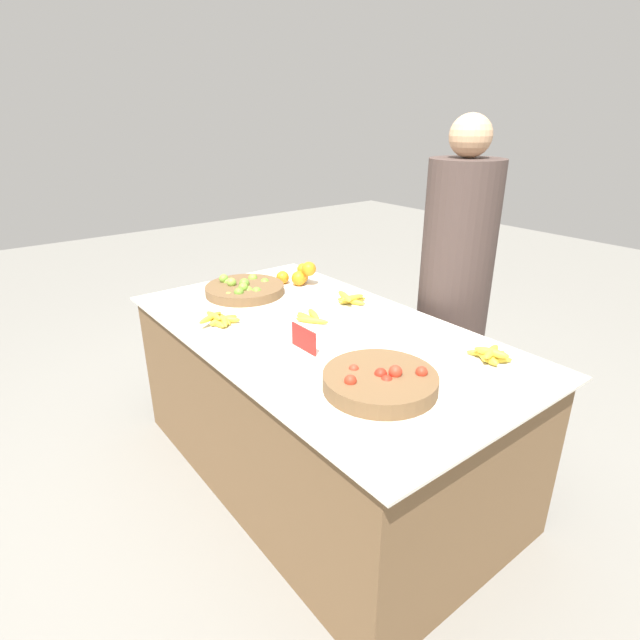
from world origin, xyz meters
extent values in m
plane|color=gray|center=(0.00, 0.00, 0.00)|extent=(12.00, 12.00, 0.00)
cube|color=brown|center=(0.00, 0.00, 0.37)|extent=(1.82, 1.00, 0.75)
cube|color=silver|center=(0.00, 0.00, 0.75)|extent=(1.90, 1.05, 0.01)
cylinder|color=brown|center=(-0.63, -0.02, 0.78)|extent=(0.41, 0.41, 0.05)
sphere|color=#7AB238|center=(-0.57, -0.06, 0.82)|extent=(0.05, 0.05, 0.05)
sphere|color=#89BC42|center=(-0.74, -0.07, 0.81)|extent=(0.04, 0.04, 0.04)
sphere|color=#6BA333|center=(-0.52, -0.01, 0.80)|extent=(0.05, 0.05, 0.05)
sphere|color=#6BA333|center=(-0.63, -0.02, 0.82)|extent=(0.05, 0.05, 0.05)
sphere|color=#6BA333|center=(-0.74, -0.09, 0.78)|extent=(0.05, 0.05, 0.05)
sphere|color=#7AB238|center=(-0.57, -0.04, 0.80)|extent=(0.06, 0.06, 0.06)
sphere|color=#89BC42|center=(-0.57, -0.14, 0.79)|extent=(0.05, 0.05, 0.05)
sphere|color=#6BA333|center=(-0.54, -0.10, 0.81)|extent=(0.05, 0.05, 0.05)
sphere|color=#6BA333|center=(-0.63, 0.11, 0.80)|extent=(0.05, 0.05, 0.05)
sphere|color=#7AB238|center=(-0.71, 0.08, 0.81)|extent=(0.05, 0.05, 0.05)
sphere|color=#7AB238|center=(-0.75, -0.08, 0.83)|extent=(0.05, 0.05, 0.05)
sphere|color=#89BC42|center=(-0.52, 0.04, 0.79)|extent=(0.04, 0.04, 0.04)
sphere|color=#7AB238|center=(-0.67, -0.07, 0.82)|extent=(0.04, 0.04, 0.04)
sphere|color=#89BC42|center=(-0.67, -0.07, 0.83)|extent=(0.05, 0.05, 0.05)
cylinder|color=brown|center=(0.53, -0.15, 0.79)|extent=(0.40, 0.40, 0.06)
sphere|color=red|center=(0.50, -0.08, 0.79)|extent=(0.05, 0.05, 0.05)
sphere|color=red|center=(0.51, -0.27, 0.82)|extent=(0.04, 0.04, 0.04)
sphere|color=red|center=(0.56, -0.16, 0.79)|extent=(0.04, 0.04, 0.04)
sphere|color=red|center=(0.57, -0.15, 0.81)|extent=(0.05, 0.05, 0.05)
sphere|color=red|center=(0.50, -0.12, 0.79)|extent=(0.05, 0.05, 0.05)
sphere|color=red|center=(0.62, -0.04, 0.83)|extent=(0.04, 0.04, 0.04)
sphere|color=red|center=(0.57, -0.11, 0.83)|extent=(0.05, 0.05, 0.05)
sphere|color=red|center=(0.44, -0.19, 0.82)|extent=(0.04, 0.04, 0.04)
sphere|color=red|center=(0.53, -0.15, 0.82)|extent=(0.04, 0.04, 0.04)
sphere|color=red|center=(0.52, -0.23, 0.78)|extent=(0.04, 0.04, 0.04)
sphere|color=orange|center=(-0.65, 0.24, 0.80)|extent=(0.07, 0.07, 0.07)
sphere|color=orange|center=(-0.57, 0.29, 0.80)|extent=(0.08, 0.08, 0.08)
sphere|color=orange|center=(-0.60, 0.34, 0.80)|extent=(0.07, 0.07, 0.07)
sphere|color=orange|center=(-0.59, 0.34, 0.84)|extent=(0.07, 0.07, 0.07)
sphere|color=orange|center=(-0.53, 0.34, 0.86)|extent=(0.08, 0.08, 0.08)
cylinder|color=silver|center=(0.22, 0.18, 0.79)|extent=(0.35, 0.35, 0.07)
cube|color=red|center=(0.12, -0.17, 0.81)|extent=(0.16, 0.01, 0.10)
ellipsoid|color=gold|center=(-0.13, 0.06, 0.78)|extent=(0.15, 0.09, 0.03)
ellipsoid|color=gold|center=(-0.12, 0.02, 0.77)|extent=(0.13, 0.06, 0.03)
ellipsoid|color=gold|center=(-0.09, 0.02, 0.77)|extent=(0.14, 0.11, 0.03)
ellipsoid|color=gold|center=(-0.14, 0.02, 0.77)|extent=(0.12, 0.03, 0.03)
ellipsoid|color=gold|center=(-0.18, 0.33, 0.77)|extent=(0.06, 0.14, 0.03)
ellipsoid|color=gold|center=(-0.18, 0.32, 0.77)|extent=(0.12, 0.08, 0.03)
ellipsoid|color=gold|center=(-0.18, 0.35, 0.77)|extent=(0.07, 0.15, 0.03)
ellipsoid|color=gold|center=(-0.16, 0.33, 0.77)|extent=(0.13, 0.08, 0.03)
ellipsoid|color=gold|center=(-0.16, 0.33, 0.80)|extent=(0.05, 0.14, 0.03)
ellipsoid|color=gold|center=(-0.19, 0.30, 0.80)|extent=(0.15, 0.08, 0.03)
ellipsoid|color=gold|center=(0.67, 0.35, 0.77)|extent=(0.09, 0.10, 0.03)
ellipsoid|color=gold|center=(0.61, 0.35, 0.77)|extent=(0.14, 0.11, 0.03)
ellipsoid|color=gold|center=(0.61, 0.34, 0.78)|extent=(0.10, 0.11, 0.04)
ellipsoid|color=gold|center=(0.66, 0.37, 0.77)|extent=(0.06, 0.13, 0.03)
ellipsoid|color=gold|center=(0.64, 0.32, 0.78)|extent=(0.12, 0.07, 0.03)
ellipsoid|color=gold|center=(0.65, 0.33, 0.80)|extent=(0.14, 0.07, 0.03)
ellipsoid|color=gold|center=(0.64, 0.34, 0.80)|extent=(0.07, 0.14, 0.03)
ellipsoid|color=gold|center=(-0.33, -0.30, 0.78)|extent=(0.05, 0.15, 0.04)
ellipsoid|color=gold|center=(-0.32, -0.34, 0.77)|extent=(0.11, 0.04, 0.03)
ellipsoid|color=gold|center=(-0.33, -0.30, 0.78)|extent=(0.14, 0.08, 0.03)
ellipsoid|color=gold|center=(-0.36, -0.29, 0.77)|extent=(0.16, 0.05, 0.03)
ellipsoid|color=gold|center=(-0.33, -0.28, 0.78)|extent=(0.11, 0.11, 0.03)
ellipsoid|color=gold|center=(-0.36, -0.33, 0.80)|extent=(0.12, 0.04, 0.03)
ellipsoid|color=gold|center=(-0.36, -0.35, 0.80)|extent=(0.09, 0.15, 0.03)
cylinder|color=#473833|center=(0.11, 0.79, 0.73)|extent=(0.36, 0.36, 1.46)
sphere|color=tan|center=(0.11, 0.79, 1.56)|extent=(0.20, 0.20, 0.20)
camera|label=1|loc=(1.60, -1.24, 1.65)|focal=28.00mm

